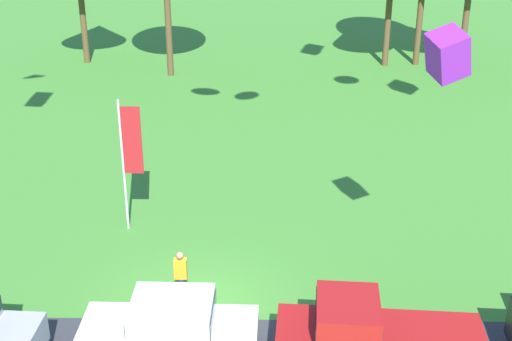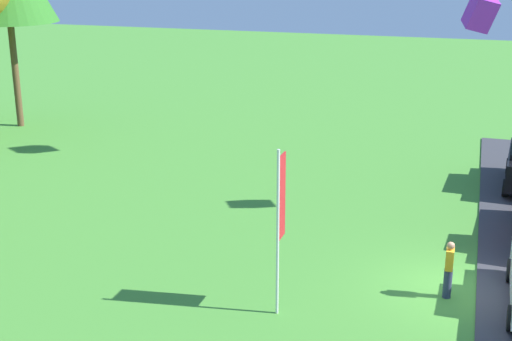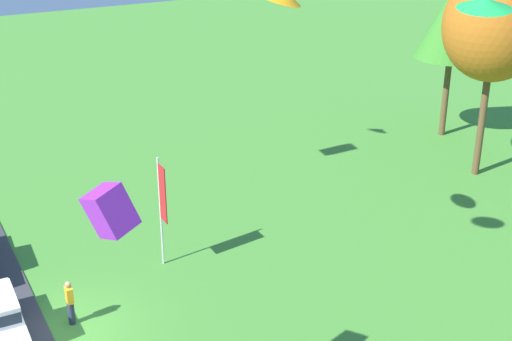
% 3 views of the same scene
% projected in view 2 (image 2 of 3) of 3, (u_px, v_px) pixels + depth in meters
% --- Properties ---
extents(ground_plane, '(120.00, 120.00, 0.00)m').
position_uv_depth(ground_plane, '(455.00, 291.00, 20.70)').
color(ground_plane, '#478E33').
extents(person_on_lawn, '(0.36, 0.24, 1.71)m').
position_uv_depth(person_on_lawn, '(449.00, 269.00, 20.09)').
color(person_on_lawn, '#2D334C').
rests_on(person_on_lawn, ground).
extents(flag_banner, '(0.71, 0.08, 4.66)m').
position_uv_depth(flag_banner, '(280.00, 209.00, 18.79)').
color(flag_banner, silver).
rests_on(flag_banner, ground).
extents(kite_box_trailing_tail, '(1.22, 1.29, 1.45)m').
position_uv_depth(kite_box_trailing_tail, '(481.00, 12.00, 24.17)').
color(kite_box_trailing_tail, purple).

